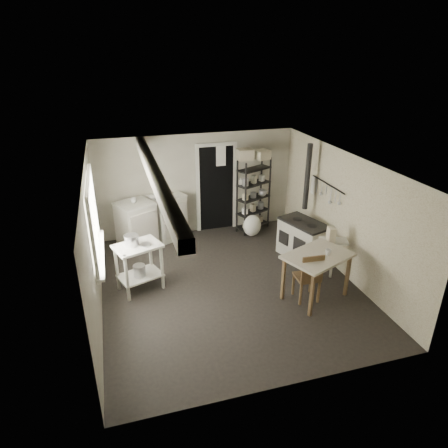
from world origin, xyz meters
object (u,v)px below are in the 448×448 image
object	(u,v)px
base_cabinets	(152,223)
stove	(303,238)
chair	(307,274)
shelf_rack	(253,192)
work_table	(315,278)
stockpot	(132,242)
flour_sack	(252,226)
prep_table	(140,269)

from	to	relation	value
base_cabinets	stove	size ratio (longest dim) A/B	1.54
chair	stove	bearing A→B (deg)	69.27
shelf_rack	work_table	size ratio (longest dim) A/B	1.57
stockpot	flour_sack	world-z (taller)	stockpot
stove	work_table	world-z (taller)	stove
prep_table	stockpot	distance (m)	0.55
base_cabinets	stockpot	bearing A→B (deg)	-131.07
stove	prep_table	bearing A→B (deg)	166.66
shelf_rack	chair	world-z (taller)	shelf_rack
base_cabinets	stove	world-z (taller)	base_cabinets
base_cabinets	chair	xyz separation A→B (m)	(2.26, -2.96, 0.03)
stockpot	stove	distance (m)	3.45
shelf_rack	work_table	bearing A→B (deg)	-113.40
work_table	flour_sack	distance (m)	2.65
base_cabinets	shelf_rack	distance (m)	2.41
stove	work_table	xyz separation A→B (m)	(-0.44, -1.37, -0.06)
base_cabinets	work_table	distance (m)	3.83
chair	flour_sack	size ratio (longest dim) A/B	1.83
shelf_rack	chair	distance (m)	3.00
stockpot	shelf_rack	bearing A→B (deg)	32.28
flour_sack	shelf_rack	bearing A→B (deg)	68.20
shelf_rack	flour_sack	distance (m)	0.79
stockpot	work_table	distance (m)	3.22
prep_table	work_table	xyz separation A→B (m)	(2.88, -1.11, -0.02)
stockpot	stove	bearing A→B (deg)	3.95
stove	base_cabinets	bearing A→B (deg)	133.10
stockpot	shelf_rack	world-z (taller)	shelf_rack
stove	chair	distance (m)	1.50
prep_table	stove	distance (m)	3.33
base_cabinets	chair	world-z (taller)	base_cabinets
work_table	shelf_rack	bearing A→B (deg)	91.33
stove	flour_sack	distance (m)	1.43
chair	flour_sack	distance (m)	2.65
prep_table	chair	size ratio (longest dim) A/B	0.95
stockpot	work_table	world-z (taller)	stockpot
base_cabinets	flour_sack	size ratio (longest dim) A/B	3.09
base_cabinets	chair	distance (m)	3.73
stove	chair	xyz separation A→B (m)	(-0.61, -1.37, 0.04)
stove	flour_sack	world-z (taller)	stove
shelf_rack	base_cabinets	bearing A→B (deg)	155.35
base_cabinets	shelf_rack	bearing A→B (deg)	-24.67
shelf_rack	chair	bearing A→B (deg)	-116.66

